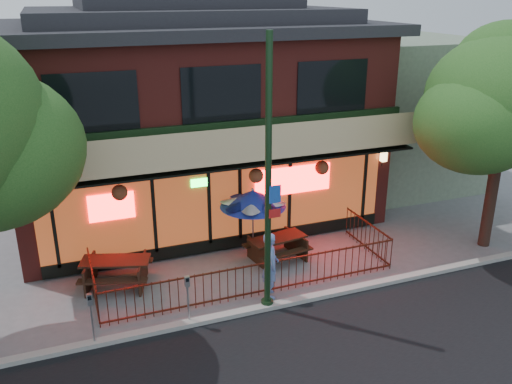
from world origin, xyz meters
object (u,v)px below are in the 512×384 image
(street_tree_right, at_px, (507,92))
(parking_meter_near, at_px, (188,292))
(patio_umbrella, at_px, (253,199))
(street_light, at_px, (268,195))
(picnic_table_right, at_px, (277,245))
(parking_meter_far, at_px, (91,311))
(picnic_table_left, at_px, (116,269))
(pedestrian, at_px, (271,265))

(street_tree_right, xyz_separation_m, parking_meter_near, (-10.15, -0.99, -4.06))
(patio_umbrella, bearing_deg, street_light, -103.15)
(street_light, xyz_separation_m, picnic_table_right, (1.29, 2.37, -2.66))
(picnic_table_right, relative_size, parking_meter_far, 1.41)
(street_tree_right, height_order, parking_meter_near, street_tree_right)
(street_tree_right, xyz_separation_m, picnic_table_right, (-6.75, 1.38, -4.46))
(picnic_table_left, relative_size, parking_meter_near, 1.68)
(parking_meter_far, bearing_deg, street_light, 1.01)
(picnic_table_right, xyz_separation_m, patio_umbrella, (-0.64, 0.44, 1.45))
(picnic_table_right, distance_m, patio_umbrella, 1.64)
(street_tree_right, relative_size, patio_umbrella, 3.08)
(street_light, xyz_separation_m, parking_meter_far, (-4.39, -0.08, -2.22))
(pedestrian, bearing_deg, parking_meter_near, 114.84)
(pedestrian, bearing_deg, street_light, 162.96)
(picnic_table_left, distance_m, pedestrian, 4.35)
(patio_umbrella, bearing_deg, parking_meter_far, -150.29)
(picnic_table_right, bearing_deg, street_light, -118.60)
(picnic_table_right, bearing_deg, patio_umbrella, 145.45)
(picnic_table_right, bearing_deg, street_tree_right, -11.53)
(picnic_table_right, height_order, parking_meter_near, parking_meter_near)
(picnic_table_left, distance_m, parking_meter_far, 2.78)
(pedestrian, distance_m, parking_meter_far, 4.72)
(parking_meter_near, bearing_deg, street_light, -0.07)
(picnic_table_right, height_order, patio_umbrella, patio_umbrella)
(patio_umbrella, distance_m, parking_meter_far, 5.90)
(street_light, height_order, patio_umbrella, street_light)
(street_light, distance_m, parking_meter_far, 4.92)
(street_light, height_order, picnic_table_left, street_light)
(pedestrian, bearing_deg, street_tree_right, -73.35)
(patio_umbrella, xyz_separation_m, pedestrian, (-0.36, -2.30, -1.02))
(street_light, distance_m, picnic_table_right, 3.78)
(picnic_table_right, distance_m, pedestrian, 2.16)
(street_tree_right, distance_m, pedestrian, 8.75)
(picnic_table_right, bearing_deg, picnic_table_left, 177.96)
(street_light, distance_m, street_tree_right, 8.30)
(picnic_table_right, bearing_deg, pedestrian, -118.19)
(street_tree_right, height_order, pedestrian, street_tree_right)
(street_light, height_order, pedestrian, street_light)
(street_tree_right, height_order, picnic_table_right, street_tree_right)
(street_light, height_order, picnic_table_right, street_light)
(street_light, bearing_deg, parking_meter_far, -178.99)
(pedestrian, relative_size, parking_meter_near, 1.40)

